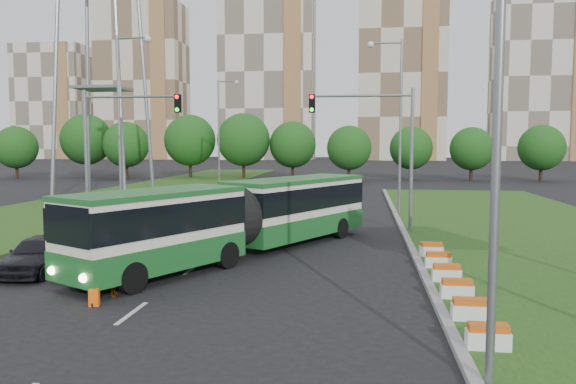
# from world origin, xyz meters

# --- Properties ---
(ground) EXTENTS (360.00, 360.00, 0.00)m
(ground) POSITION_xyz_m (0.00, 0.00, 0.00)
(ground) COLOR black
(ground) RESTS_ON ground
(grass_median) EXTENTS (14.00, 60.00, 0.15)m
(grass_median) POSITION_xyz_m (13.00, 8.00, 0.07)
(grass_median) COLOR #244C15
(grass_median) RESTS_ON ground
(median_kerb) EXTENTS (0.30, 60.00, 0.18)m
(median_kerb) POSITION_xyz_m (6.05, 8.00, 0.09)
(median_kerb) COLOR gray
(median_kerb) RESTS_ON ground
(left_verge) EXTENTS (12.00, 110.00, 0.10)m
(left_verge) POSITION_xyz_m (-18.00, 25.00, 0.05)
(left_verge) COLOR #244C15
(left_verge) RESTS_ON ground
(lane_markings) EXTENTS (0.20, 100.00, 0.01)m
(lane_markings) POSITION_xyz_m (-3.00, 20.00, 0.00)
(lane_markings) COLOR beige
(lane_markings) RESTS_ON ground
(flower_planters) EXTENTS (1.10, 11.50, 0.60)m
(flower_planters) POSITION_xyz_m (6.70, -2.50, 0.45)
(flower_planters) COLOR white
(flower_planters) RESTS_ON grass_median
(traffic_mast_median) EXTENTS (5.76, 0.32, 8.00)m
(traffic_mast_median) POSITION_xyz_m (4.78, 10.00, 5.35)
(traffic_mast_median) COLOR gray
(traffic_mast_median) RESTS_ON ground
(traffic_mast_left) EXTENTS (5.76, 0.32, 8.00)m
(traffic_mast_left) POSITION_xyz_m (-10.38, 9.00, 5.35)
(traffic_mast_left) COLOR gray
(traffic_mast_left) RESTS_ON ground
(street_lamps) EXTENTS (36.00, 60.00, 12.00)m
(street_lamps) POSITION_xyz_m (-3.00, 10.00, 6.00)
(street_lamps) COLOR gray
(street_lamps) RESTS_ON ground
(tree_line) EXTENTS (120.00, 8.00, 9.00)m
(tree_line) POSITION_xyz_m (10.00, 55.00, 4.50)
(tree_line) COLOR #1A5416
(tree_line) RESTS_ON ground
(apartment_tower_west) EXTENTS (26.00, 15.00, 48.00)m
(apartment_tower_west) POSITION_xyz_m (-65.00, 150.00, 24.00)
(apartment_tower_west) COLOR beige
(apartment_tower_west) RESTS_ON ground
(apartment_tower_cwest) EXTENTS (28.00, 15.00, 52.00)m
(apartment_tower_cwest) POSITION_xyz_m (-25.00, 150.00, 26.00)
(apartment_tower_cwest) COLOR silver
(apartment_tower_cwest) RESTS_ON ground
(apartment_tower_ceast) EXTENTS (25.00, 15.00, 50.00)m
(apartment_tower_ceast) POSITION_xyz_m (15.00, 150.00, 25.00)
(apartment_tower_ceast) COLOR beige
(apartment_tower_ceast) RESTS_ON ground
(apartment_tower_east) EXTENTS (27.00, 15.00, 47.00)m
(apartment_tower_east) POSITION_xyz_m (55.00, 150.00, 23.50)
(apartment_tower_east) COLOR silver
(apartment_tower_east) RESTS_ON ground
(midrise_west) EXTENTS (22.00, 14.00, 36.00)m
(midrise_west) POSITION_xyz_m (-95.00, 150.00, 18.00)
(midrise_west) COLOR silver
(midrise_west) RESTS_ON ground
(articulated_bus) EXTENTS (2.68, 17.20, 2.83)m
(articulated_bus) POSITION_xyz_m (-1.92, 2.92, 1.73)
(articulated_bus) COLOR white
(articulated_bus) RESTS_ON ground
(car_left_near) EXTENTS (2.21, 4.49, 1.47)m
(car_left_near) POSITION_xyz_m (-8.64, -1.52, 0.74)
(car_left_near) COLOR black
(car_left_near) RESTS_ON ground
(car_left_far) EXTENTS (2.85, 4.92, 1.53)m
(car_left_far) POSITION_xyz_m (-8.83, 11.98, 0.77)
(car_left_far) COLOR black
(car_left_far) RESTS_ON ground
(pedestrian) EXTENTS (0.53, 0.70, 1.72)m
(pedestrian) POSITION_xyz_m (-4.30, -4.31, 0.86)
(pedestrian) COLOR gray
(pedestrian) RESTS_ON ground
(shopping_trolley) EXTENTS (0.30, 0.32, 0.51)m
(shopping_trolley) POSITION_xyz_m (-4.45, -5.44, 0.25)
(shopping_trolley) COLOR #FF630D
(shopping_trolley) RESTS_ON ground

